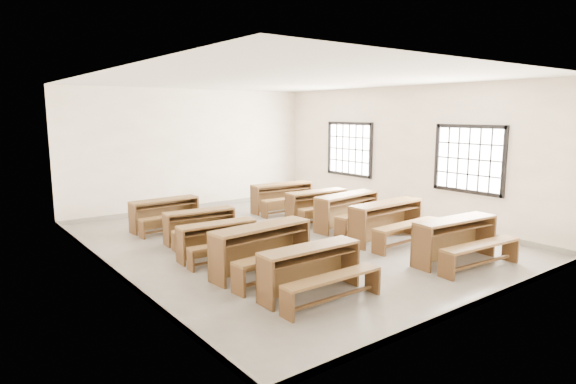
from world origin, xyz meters
TOP-DOWN VIEW (x-y plane):
  - room at (0.09, 0.00)m, footprint 8.50×8.50m
  - desk_set_0 at (-1.54, -2.60)m, footprint 1.59×0.83m
  - desk_set_1 at (-1.56, -1.41)m, footprint 1.83×1.06m
  - desk_set_2 at (-1.73, -0.22)m, footprint 1.46×0.82m
  - desk_set_3 at (-1.45, 0.99)m, footprint 1.47×0.84m
  - desk_set_4 at (-1.60, 2.39)m, footprint 1.55×0.85m
  - desk_set_5 at (1.45, -2.94)m, footprint 1.78×1.02m
  - desk_set_6 at (1.55, -1.29)m, footprint 1.81×1.00m
  - desk_set_7 at (1.70, -0.00)m, footprint 1.83×1.10m
  - desk_set_8 at (1.71, 1.06)m, footprint 1.64×0.94m
  - desk_set_9 at (1.65, 2.41)m, footprint 1.73×1.00m

SIDE VIEW (x-z plane):
  - desk_set_2 at x=-1.73m, z-range 0.05..0.69m
  - desk_set_3 at x=-1.45m, z-range 0.05..0.69m
  - desk_set_4 at x=-1.60m, z-range 0.06..0.74m
  - desk_set_0 at x=-1.54m, z-range 0.06..0.77m
  - desk_set_8 at x=1.71m, z-range 0.06..0.77m
  - desk_set_9 at x=1.65m, z-range 0.06..0.81m
  - desk_set_5 at x=1.45m, z-range 0.06..0.83m
  - desk_set_7 at x=1.70m, z-range 0.06..0.85m
  - desk_set_1 at x=-1.56m, z-range 0.07..0.86m
  - desk_set_6 at x=1.55m, z-range 0.07..0.87m
  - room at x=0.09m, z-range 0.54..3.74m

